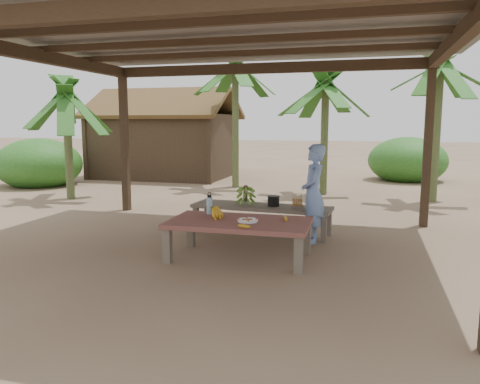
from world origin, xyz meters
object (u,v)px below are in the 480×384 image
(cooking_pot, at_px, (273,201))
(work_table, at_px, (239,225))
(bench, at_px, (261,209))
(water_flask, at_px, (209,205))
(woman, at_px, (313,194))
(plate, at_px, (248,221))
(ripe_banana_bunch, at_px, (212,212))

(cooking_pot, bearing_deg, work_table, -96.49)
(bench, height_order, water_flask, water_flask)
(work_table, distance_m, water_flask, 0.64)
(water_flask, bearing_deg, woman, 30.33)
(woman, bearing_deg, work_table, -43.96)
(bench, distance_m, cooking_pot, 0.24)
(bench, relative_size, water_flask, 7.44)
(work_table, distance_m, cooking_pot, 1.43)
(plate, bearing_deg, cooking_pot, 88.62)
(ripe_banana_bunch, distance_m, woman, 1.60)
(plate, bearing_deg, water_flask, 148.94)
(water_flask, bearing_deg, plate, -31.06)
(work_table, height_order, woman, woman)
(bench, distance_m, woman, 0.96)
(bench, height_order, woman, woman)
(cooking_pot, bearing_deg, water_flask, -121.89)
(plate, bearing_deg, ripe_banana_bunch, 167.30)
(ripe_banana_bunch, xyz_separation_m, woman, (1.20, 1.05, 0.14))
(cooking_pot, bearing_deg, bench, 177.88)
(ripe_banana_bunch, height_order, cooking_pot, ripe_banana_bunch)
(work_table, xyz_separation_m, bench, (-0.03, 1.42, -0.04))
(work_table, xyz_separation_m, woman, (0.81, 1.10, 0.29))
(ripe_banana_bunch, distance_m, cooking_pot, 1.47)
(bench, distance_m, ripe_banana_bunch, 1.43)
(work_table, bearing_deg, cooking_pot, 82.40)
(bench, bearing_deg, cooking_pot, 2.20)
(ripe_banana_bunch, xyz_separation_m, cooking_pot, (0.55, 1.36, -0.06))
(bench, relative_size, plate, 8.46)
(plate, height_order, water_flask, water_flask)
(water_flask, bearing_deg, cooking_pot, 58.11)
(bench, relative_size, cooking_pot, 12.34)
(ripe_banana_bunch, relative_size, woman, 0.19)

